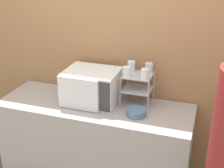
{
  "coord_description": "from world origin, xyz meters",
  "views": [
    {
      "loc": [
        0.98,
        -2.1,
        2.23
      ],
      "look_at": [
        0.16,
        0.34,
        1.11
      ],
      "focal_mm": 50.0,
      "sensor_mm": 36.0,
      "label": 1
    }
  ],
  "objects_px": {
    "dish_rack": "(138,83)",
    "glass_front_left": "(127,72)",
    "glass_back_right": "(149,68)",
    "bowl": "(136,112)",
    "microwave": "(91,87)",
    "glass_front_right": "(145,74)",
    "glass_back_left": "(131,66)"
  },
  "relations": [
    {
      "from": "glass_back_right",
      "to": "glass_back_left",
      "type": "bearing_deg",
      "value": -179.45
    },
    {
      "from": "glass_back_right",
      "to": "bowl",
      "type": "xyz_separation_m",
      "value": [
        -0.03,
        -0.31,
        -0.31
      ]
    },
    {
      "from": "dish_rack",
      "to": "glass_back_left",
      "type": "distance_m",
      "value": 0.17
    },
    {
      "from": "microwave",
      "to": "bowl",
      "type": "height_order",
      "value": "microwave"
    },
    {
      "from": "microwave",
      "to": "bowl",
      "type": "xyz_separation_m",
      "value": [
        0.47,
        -0.12,
        -0.13
      ]
    },
    {
      "from": "microwave",
      "to": "glass_front_right",
      "type": "distance_m",
      "value": 0.53
    },
    {
      "from": "glass_back_left",
      "to": "bowl",
      "type": "relative_size",
      "value": 0.53
    },
    {
      "from": "glass_back_right",
      "to": "glass_back_left",
      "type": "relative_size",
      "value": 1.0
    },
    {
      "from": "glass_back_right",
      "to": "glass_front_right",
      "type": "xyz_separation_m",
      "value": [
        0.0,
        -0.16,
        0.0
      ]
    },
    {
      "from": "glass_front_right",
      "to": "glass_back_left",
      "type": "xyz_separation_m",
      "value": [
        -0.17,
        0.16,
        0.0
      ]
    },
    {
      "from": "dish_rack",
      "to": "glass_back_right",
      "type": "height_order",
      "value": "glass_back_right"
    },
    {
      "from": "glass_back_right",
      "to": "bowl",
      "type": "distance_m",
      "value": 0.44
    },
    {
      "from": "microwave",
      "to": "glass_back_left",
      "type": "height_order",
      "value": "glass_back_left"
    },
    {
      "from": "bowl",
      "to": "microwave",
      "type": "bearing_deg",
      "value": 165.34
    },
    {
      "from": "dish_rack",
      "to": "glass_front_left",
      "type": "height_order",
      "value": "glass_front_left"
    },
    {
      "from": "glass_front_right",
      "to": "glass_back_left",
      "type": "height_order",
      "value": "same"
    },
    {
      "from": "glass_front_left",
      "to": "bowl",
      "type": "height_order",
      "value": "glass_front_left"
    },
    {
      "from": "microwave",
      "to": "glass_front_left",
      "type": "xyz_separation_m",
      "value": [
        0.33,
        0.03,
        0.18
      ]
    },
    {
      "from": "dish_rack",
      "to": "bowl",
      "type": "height_order",
      "value": "dish_rack"
    },
    {
      "from": "dish_rack",
      "to": "glass_back_right",
      "type": "bearing_deg",
      "value": 43.58
    },
    {
      "from": "microwave",
      "to": "glass_back_left",
      "type": "bearing_deg",
      "value": 28.98
    },
    {
      "from": "microwave",
      "to": "glass_back_right",
      "type": "distance_m",
      "value": 0.56
    },
    {
      "from": "microwave",
      "to": "glass_back_left",
      "type": "xyz_separation_m",
      "value": [
        0.33,
        0.18,
        0.18
      ]
    },
    {
      "from": "glass_front_left",
      "to": "glass_back_left",
      "type": "height_order",
      "value": "same"
    },
    {
      "from": "dish_rack",
      "to": "glass_front_left",
      "type": "xyz_separation_m",
      "value": [
        -0.08,
        -0.08,
        0.13
      ]
    },
    {
      "from": "microwave",
      "to": "glass_front_left",
      "type": "height_order",
      "value": "glass_front_left"
    },
    {
      "from": "bowl",
      "to": "glass_front_left",
      "type": "bearing_deg",
      "value": 132.03
    },
    {
      "from": "dish_rack",
      "to": "glass_front_left",
      "type": "relative_size",
      "value": 3.11
    },
    {
      "from": "glass_front_right",
      "to": "glass_back_right",
      "type": "bearing_deg",
      "value": 90.12
    },
    {
      "from": "dish_rack",
      "to": "bowl",
      "type": "bearing_deg",
      "value": -77.29
    },
    {
      "from": "glass_back_right",
      "to": "glass_front_left",
      "type": "bearing_deg",
      "value": -136.34
    },
    {
      "from": "glass_front_left",
      "to": "glass_back_right",
      "type": "height_order",
      "value": "same"
    }
  ]
}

